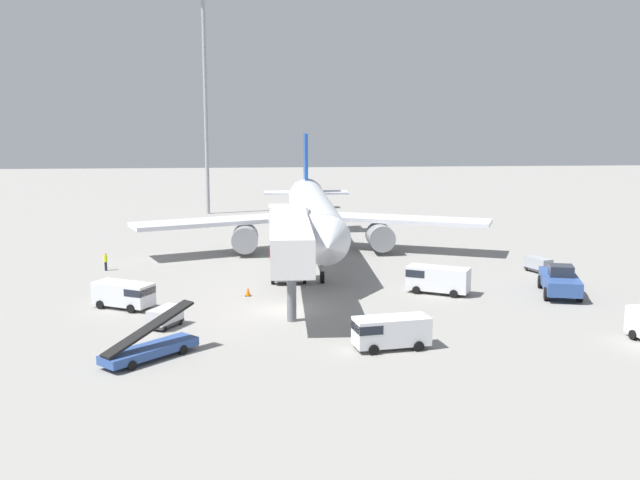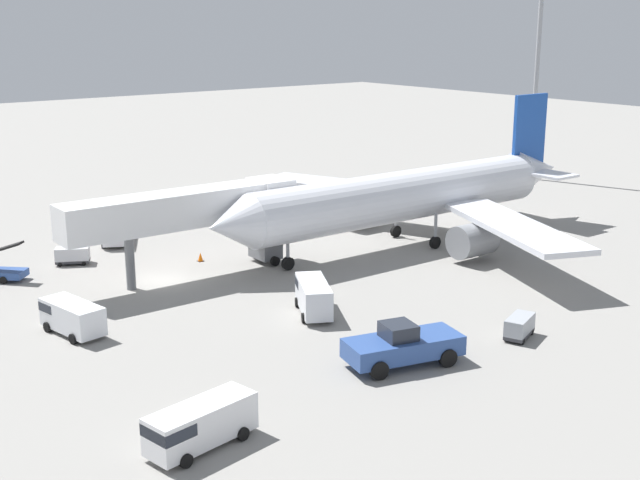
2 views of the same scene
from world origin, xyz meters
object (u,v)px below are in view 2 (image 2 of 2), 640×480
Objects in this scene: service_van_rear_left at (313,295)px; service_van_outer_left at (71,316)px; ground_crew_worker_foreground at (227,204)px; airplane_at_gate at (412,196)px; jet_bridge at (195,211)px; baggage_cart_far_left at (72,255)px; apron_light_mast at (541,0)px; pushback_tug at (403,345)px; service_van_mid_right at (115,231)px; service_van_near_center at (198,424)px; baggage_cart_far_center at (520,326)px; safety_cone_alpha at (200,257)px.

service_van_rear_left is 16.00m from service_van_outer_left.
ground_crew_worker_foreground is (-29.90, 11.61, -0.36)m from service_van_rear_left.
airplane_at_gate reaches higher than service_van_rear_left.
jet_bridge is 14.57m from service_van_outer_left.
apron_light_mast reaches higher than baggage_cart_far_left.
apron_light_mast is at bearing 111.71° from airplane_at_gate.
jet_bridge reaches higher than pushback_tug.
service_van_near_center reaches higher than service_van_mid_right.
baggage_cart_far_left reaches higher than baggage_cart_far_center.
safety_cone_alpha is at bearing 176.38° from pushback_tug.
apron_light_mast is at bearing 91.00° from baggage_cart_far_left.
jet_bridge is 12.10m from baggage_cart_far_left.
apron_light_mast reaches higher than service_van_mid_right.
service_van_rear_left is 15.98m from safety_cone_alpha.
baggage_cart_far_center is at bearing -27.03° from airplane_at_gate.
airplane_at_gate is 2.12× the size of jet_bridge.
airplane_at_gate is 20.41m from jet_bridge.
jet_bridge is 10.87× the size of ground_crew_worker_foreground.
pushback_tug is 26.30m from safety_cone_alpha.
service_van_outer_left is (-18.10, 1.10, -0.03)m from service_van_near_center.
baggage_cart_far_center is at bearing -5.65° from ground_crew_worker_foreground.
service_van_mid_right is at bearing -92.86° from apron_light_mast.
service_van_mid_right is 0.16× the size of apron_light_mast.
apron_light_mast reaches higher than safety_cone_alpha.
service_van_outer_left reaches higher than safety_cone_alpha.
baggage_cart_far_left is (-33.27, 7.29, -0.44)m from service_van_near_center.
airplane_at_gate is 19.49m from safety_cone_alpha.
service_van_rear_left is (-10.28, 1.32, 0.10)m from pushback_tug.
pushback_tug is (19.50, -19.51, -3.18)m from airplane_at_gate.
ground_crew_worker_foreground is 46.24m from apron_light_mast.
baggage_cart_far_center is (20.97, -10.70, -3.59)m from airplane_at_gate.
ground_crew_worker_foreground is (-8.19, 20.03, 0.14)m from baggage_cart_far_left.
jet_bridge is 0.59× the size of apron_light_mast.
safety_cone_alpha is (-15.95, 0.34, -0.92)m from service_van_rear_left.
apron_light_mast is (-13.55, 34.04, 17.45)m from airplane_at_gate.
service_van_mid_right is at bearing 148.22° from service_van_outer_left.
apron_light_mast reaches higher than baggage_cart_far_center.
ground_crew_worker_foreground is (-23.36, 26.22, -0.27)m from service_van_outer_left.
ground_crew_worker_foreground is at bearing 106.84° from service_van_mid_right.
airplane_at_gate reaches higher than service_van_outer_left.
pushback_tug is 1.43× the size of service_van_outer_left.
pushback_tug is 9.62× the size of safety_cone_alpha.
service_van_outer_left is at bearing -129.62° from baggage_cart_far_center.
baggage_cart_far_left reaches higher than safety_cone_alpha.
safety_cone_alpha is at bearing 56.67° from baggage_cart_far_left.
service_van_mid_right is (-16.31, -21.04, -3.22)m from airplane_at_gate.
jet_bridge is at bearing -178.45° from pushback_tug.
baggage_cart_far_center is at bearing 21.23° from jet_bridge.
pushback_tug is 14.45m from service_van_near_center.
service_van_outer_left is 1.72× the size of baggage_cart_far_left.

